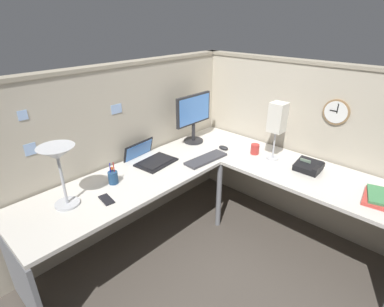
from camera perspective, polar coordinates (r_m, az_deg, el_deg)
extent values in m
plane|color=#4C443D|center=(2.94, 5.47, -16.15)|extent=(6.80, 6.80, 0.00)
cube|color=#B7AD99|center=(2.85, -12.50, 0.44)|extent=(2.57, 0.10, 1.55)
cube|color=gray|center=(2.62, -14.15, 16.31)|extent=(2.57, 0.12, 0.03)
cube|color=#B7AD99|center=(3.08, 20.05, 1.43)|extent=(0.10, 2.37, 1.55)
cube|color=gray|center=(2.88, 22.44, 15.96)|extent=(0.12, 2.37, 0.03)
cube|color=beige|center=(2.58, -7.37, -3.37)|extent=(2.35, 0.66, 0.03)
cube|color=beige|center=(2.66, 22.88, -4.32)|extent=(0.66, 1.49, 0.03)
cylinder|color=slate|center=(2.91, 5.21, -8.01)|extent=(0.05, 0.05, 0.70)
cube|color=slate|center=(2.39, -29.93, -20.59)|extent=(0.03, 0.58, 0.60)
cylinder|color=#232326|center=(3.10, 0.27, 2.48)|extent=(0.20, 0.20, 0.02)
cylinder|color=#232326|center=(3.07, 0.28, 4.21)|extent=(0.04, 0.04, 0.20)
cube|color=#232326|center=(2.99, 0.29, 8.51)|extent=(0.46, 0.03, 0.30)
cube|color=#4C84D8|center=(2.98, 0.54, 8.44)|extent=(0.42, 0.01, 0.26)
cube|color=black|center=(2.67, -6.93, -1.70)|extent=(0.36, 0.27, 0.02)
cube|color=black|center=(2.67, -6.94, -1.51)|extent=(0.31, 0.21, 0.00)
cube|color=black|center=(2.80, -10.32, 0.24)|extent=(0.35, 0.10, 0.22)
cube|color=#4C84D8|center=(2.80, -10.21, 0.20)|extent=(0.31, 0.08, 0.18)
cube|color=#38383D|center=(2.71, 2.72, -1.06)|extent=(0.44, 0.17, 0.02)
ellipsoid|color=#232326|center=(2.94, 6.10, 1.12)|extent=(0.06, 0.10, 0.03)
cylinder|color=#B7BABF|center=(2.28, -22.88, -8.89)|extent=(0.17, 0.17, 0.02)
cylinder|color=#B7BABF|center=(2.18, -23.72, -4.68)|extent=(0.02, 0.02, 0.38)
cone|color=#B7BABF|center=(2.10, -24.65, 0.08)|extent=(0.24, 0.24, 0.09)
cylinder|color=navy|center=(2.41, -14.97, -4.51)|extent=(0.08, 0.08, 0.10)
cylinder|color=#1E1EB2|center=(2.38, -15.49, -3.18)|extent=(0.01, 0.02, 0.13)
cylinder|color=#B21E1E|center=(2.38, -14.78, -3.08)|extent=(0.01, 0.01, 0.13)
cylinder|color=#D8591E|center=(2.38, -15.27, -2.79)|extent=(0.03, 0.03, 0.01)
cube|color=black|center=(2.23, -16.17, -8.53)|extent=(0.09, 0.15, 0.01)
cube|color=black|center=(2.70, 21.48, -2.40)|extent=(0.19, 0.20, 0.10)
cube|color=#8CA58C|center=(2.70, 21.03, -1.46)|extent=(0.02, 0.09, 0.04)
cube|color=black|center=(2.67, 23.21, -2.56)|extent=(0.19, 0.04, 0.04)
cube|color=#BF3F38|center=(2.53, 32.48, -7.42)|extent=(0.31, 0.25, 0.02)
cube|color=#3F7F4C|center=(2.53, 32.89, -6.92)|extent=(0.30, 0.26, 0.02)
cylinder|color=#B7BABF|center=(2.84, 15.24, -0.84)|extent=(0.11, 0.11, 0.01)
cylinder|color=#B7BABF|center=(2.78, 15.55, 1.65)|extent=(0.02, 0.02, 0.27)
cube|color=silver|center=(2.69, 16.18, 6.72)|extent=(0.13, 0.13, 0.26)
cylinder|color=#B2332D|center=(2.88, 12.04, 0.84)|extent=(0.08, 0.08, 0.10)
cylinder|color=olive|center=(2.82, 26.09, 7.22)|extent=(0.03, 0.22, 0.22)
cylinder|color=white|center=(2.80, 25.98, 7.15)|extent=(0.00, 0.19, 0.19)
cube|color=black|center=(2.80, 25.62, 7.44)|extent=(0.00, 0.06, 0.01)
cube|color=black|center=(2.79, 26.29, 7.77)|extent=(0.00, 0.01, 0.08)
cube|color=#99B7E5|center=(2.29, -29.86, 6.40)|extent=(0.06, 0.00, 0.07)
cube|color=#99B7E5|center=(2.61, -14.36, 8.32)|extent=(0.10, 0.00, 0.08)
cube|color=#99B7E5|center=(2.36, -28.72, 0.72)|extent=(0.08, 0.00, 0.09)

